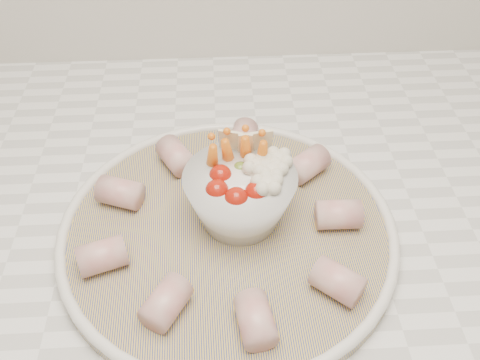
{
  "coord_description": "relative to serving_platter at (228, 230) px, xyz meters",
  "views": [
    {
      "loc": [
        -0.11,
        0.98,
        1.37
      ],
      "look_at": [
        -0.09,
        1.38,
        0.99
      ],
      "focal_mm": 40.0,
      "sensor_mm": 36.0,
      "label": 1
    }
  ],
  "objects": [
    {
      "name": "serving_platter",
      "position": [
        0.0,
        0.0,
        0.0
      ],
      "size": [
        0.38,
        0.38,
        0.02
      ],
      "color": "navy",
      "rests_on": "kitchen_counter"
    },
    {
      "name": "cured_meat_rolls",
      "position": [
        -0.0,
        0.0,
        0.02
      ],
      "size": [
        0.3,
        0.31,
        0.03
      ],
      "color": "#B05050",
      "rests_on": "serving_platter"
    },
    {
      "name": "veggie_bowl",
      "position": [
        0.02,
        0.02,
        0.04
      ],
      "size": [
        0.12,
        0.12,
        0.1
      ],
      "color": "silver",
      "rests_on": "serving_platter"
    }
  ]
}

